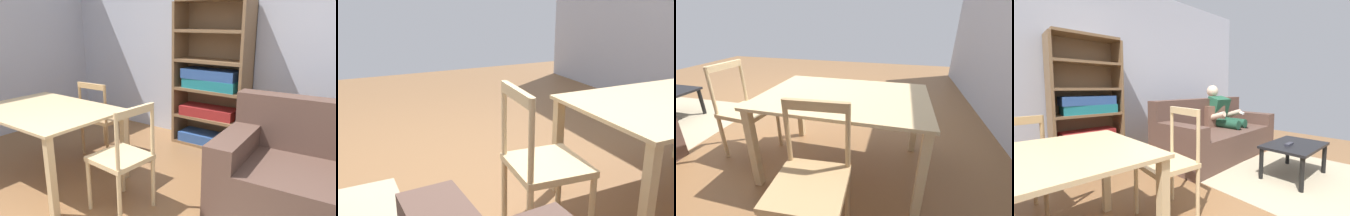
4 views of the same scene
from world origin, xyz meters
TOP-DOWN VIEW (x-y plane):
  - wall_back at (0.00, 2.98)m, footprint 6.13×0.12m
  - bookshelf at (-0.47, 2.74)m, footprint 0.93×0.36m
  - dining_table at (-1.39, 1.02)m, footprint 1.37×0.95m
  - dining_chair_near_wall at (-1.39, 1.76)m, footprint 0.45×0.45m
  - dining_chair_facing_couch at (-0.37, 1.01)m, footprint 0.45×0.45m

SIDE VIEW (x-z plane):
  - dining_chair_near_wall at x=-1.39m, z-range 0.00..0.89m
  - dining_chair_facing_couch at x=-0.37m, z-range 0.00..0.93m
  - dining_table at x=-1.39m, z-range 0.26..0.99m
  - bookshelf at x=-0.47m, z-range -0.14..1.67m
  - wall_back at x=0.00m, z-range 0.00..2.78m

